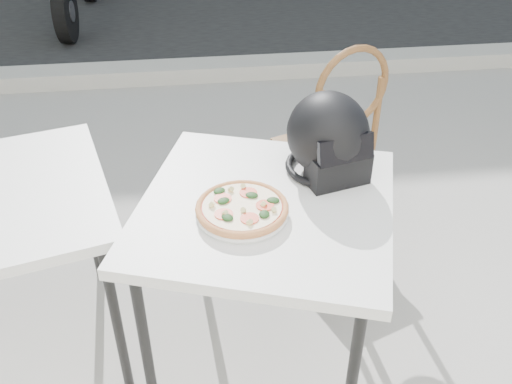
{
  "coord_description": "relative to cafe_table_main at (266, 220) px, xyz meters",
  "views": [
    {
      "loc": [
        -0.23,
        -1.26,
        1.84
      ],
      "look_at": [
        -0.05,
        0.2,
        0.81
      ],
      "focal_mm": 40.0,
      "sensor_mm": 36.0,
      "label": 1
    }
  ],
  "objects": [
    {
      "name": "curb",
      "position": [
        0.01,
        2.79,
        -0.64
      ],
      "size": [
        30.0,
        0.25,
        0.12
      ],
      "primitive_type": "cube",
      "color": "#9F9D94",
      "rests_on": "ground"
    },
    {
      "name": "cafe_table_main",
      "position": [
        0.0,
        0.0,
        0.0
      ],
      "size": [
        1.02,
        1.02,
        0.76
      ],
      "rotation": [
        0.0,
        0.0,
        -0.32
      ],
      "color": "silver",
      "rests_on": "ground"
    },
    {
      "name": "plate",
      "position": [
        -0.08,
        -0.06,
        0.08
      ],
      "size": [
        0.38,
        0.38,
        0.02
      ],
      "rotation": [
        0.0,
        0.0,
        0.35
      ],
      "color": "silver",
      "rests_on": "cafe_table_main"
    },
    {
      "name": "pizza",
      "position": [
        -0.08,
        -0.06,
        0.1
      ],
      "size": [
        0.37,
        0.37,
        0.04
      ],
      "rotation": [
        0.0,
        0.0,
        -0.3
      ],
      "color": "#C57D48",
      "rests_on": "plate"
    },
    {
      "name": "helmet",
      "position": [
        0.24,
        0.16,
        0.2
      ],
      "size": [
        0.34,
        0.35,
        0.29
      ],
      "rotation": [
        0.0,
        0.0,
        0.25
      ],
      "color": "black",
      "rests_on": "cafe_table_main"
    },
    {
      "name": "cafe_chair_main",
      "position": [
        0.44,
        0.78,
        -0.13
      ],
      "size": [
        0.5,
        0.5,
        1.01
      ],
      "rotation": [
        0.0,
        0.0,
        3.51
      ],
      "color": "brown",
      "rests_on": "ground"
    }
  ]
}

